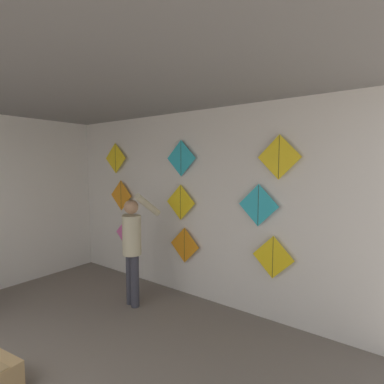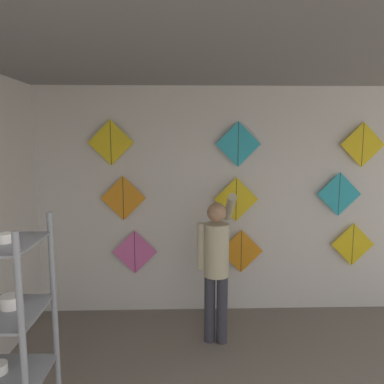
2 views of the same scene
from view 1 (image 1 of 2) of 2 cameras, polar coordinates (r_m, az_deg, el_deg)
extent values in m
cube|color=silver|center=(4.65, -1.50, -2.35)|extent=(5.66, 0.06, 2.80)
cube|color=gray|center=(3.34, -25.52, 18.72)|extent=(5.66, 4.89, 0.04)
cylinder|color=#383842|center=(4.59, -11.69, -15.84)|extent=(0.12, 0.12, 0.74)
cylinder|color=#383842|center=(4.48, -10.82, -16.35)|extent=(0.12, 0.12, 0.74)
cylinder|color=beige|center=(4.34, -11.41, -8.05)|extent=(0.26, 0.26, 0.56)
sphere|color=tan|center=(4.27, -11.51, -2.81)|extent=(0.20, 0.20, 0.20)
cylinder|color=beige|center=(4.47, -12.45, -7.27)|extent=(0.09, 0.09, 0.50)
cylinder|color=beige|center=(4.27, -8.41, -2.47)|extent=(0.09, 0.46, 0.36)
cube|color=pink|center=(5.55, -12.37, -7.70)|extent=(0.55, 0.01, 0.55)
cylinder|color=black|center=(5.55, -12.39, -7.70)|extent=(0.01, 0.01, 0.52)
cube|color=orange|center=(4.66, -1.45, -10.09)|extent=(0.55, 0.01, 0.55)
cylinder|color=black|center=(4.65, -1.46, -10.09)|extent=(0.01, 0.01, 0.52)
cube|color=yellow|center=(3.96, 15.15, -11.91)|extent=(0.55, 0.01, 0.55)
cylinder|color=black|center=(3.96, 15.14, -11.92)|extent=(0.01, 0.01, 0.52)
cube|color=orange|center=(5.53, -13.36, -0.64)|extent=(0.55, 0.01, 0.55)
cylinder|color=black|center=(5.53, -13.37, -0.64)|extent=(0.01, 0.01, 0.52)
cube|color=yellow|center=(4.57, -2.18, -1.99)|extent=(0.55, 0.01, 0.55)
cylinder|color=black|center=(4.57, -2.19, -1.99)|extent=(0.01, 0.01, 0.52)
cube|color=#28B2C6|center=(3.90, 12.51, -2.48)|extent=(0.55, 0.01, 0.55)
cylinder|color=black|center=(3.90, 12.50, -2.48)|extent=(0.01, 0.01, 0.52)
cube|color=yellow|center=(5.61, -14.36, 6.25)|extent=(0.55, 0.01, 0.55)
cylinder|color=black|center=(5.60, -14.37, 6.25)|extent=(0.01, 0.01, 0.52)
cube|color=#28B2C6|center=(4.53, -2.10, 6.45)|extent=(0.55, 0.01, 0.55)
cylinder|color=black|center=(4.53, -2.11, 6.45)|extent=(0.01, 0.01, 0.52)
cube|color=yellow|center=(3.77, 16.24, 6.39)|extent=(0.55, 0.01, 0.55)
cylinder|color=black|center=(3.77, 16.23, 6.39)|extent=(0.01, 0.01, 0.52)
camera|label=2|loc=(3.65, -68.86, 4.49)|focal=35.00mm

